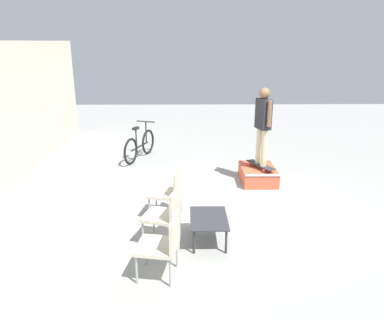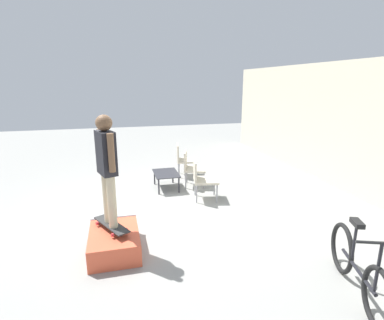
% 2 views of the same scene
% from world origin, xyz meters
% --- Properties ---
extents(ground_plane, '(24.00, 24.00, 0.00)m').
position_xyz_m(ground_plane, '(0.00, 0.00, 0.00)').
color(ground_plane, gray).
extents(skate_ramp_box, '(1.05, 0.73, 0.35)m').
position_xyz_m(skate_ramp_box, '(1.33, -0.44, 0.16)').
color(skate_ramp_box, '#DB5638').
rests_on(skate_ramp_box, ground_plane).
extents(skateboard_on_ramp, '(0.80, 0.55, 0.07)m').
position_xyz_m(skateboard_on_ramp, '(1.25, -0.47, 0.41)').
color(skateboard_on_ramp, '#2D2D2D').
rests_on(skateboard_on_ramp, skate_ramp_box).
extents(person_skater, '(0.55, 0.31, 1.66)m').
position_xyz_m(person_skater, '(1.25, -0.47, 1.39)').
color(person_skater, '#C6B793').
rests_on(person_skater, skateboard_on_ramp).
extents(coffee_table, '(0.84, 0.57, 0.39)m').
position_xyz_m(coffee_table, '(-1.26, 0.80, 0.35)').
color(coffee_table, '#2D2D33').
rests_on(coffee_table, ground_plane).
extents(patio_chair_left, '(0.60, 0.60, 0.88)m').
position_xyz_m(patio_chair_left, '(-2.17, 1.44, 0.50)').
color(patio_chair_left, '#99999E').
rests_on(patio_chair_left, ground_plane).
extents(patio_chair_center, '(0.65, 0.65, 0.88)m').
position_xyz_m(patio_chair_center, '(-1.29, 1.45, 0.50)').
color(patio_chair_center, '#99999E').
rests_on(patio_chair_center, ground_plane).
extents(patio_chair_right, '(0.61, 0.61, 0.88)m').
position_xyz_m(patio_chair_right, '(-0.38, 1.45, 0.50)').
color(patio_chair_right, '#99999E').
rests_on(patio_chair_right, ground_plane).
extents(bicycle, '(1.59, 0.71, 0.94)m').
position_xyz_m(bicycle, '(3.06, 2.38, 0.36)').
color(bicycle, black).
rests_on(bicycle, ground_plane).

